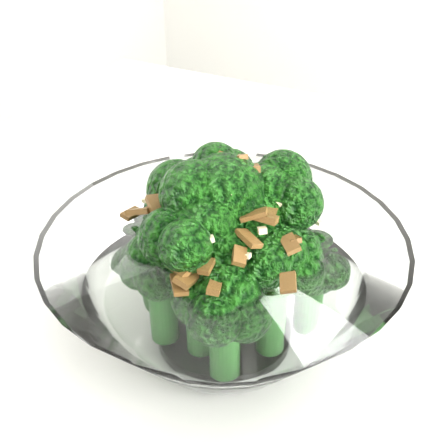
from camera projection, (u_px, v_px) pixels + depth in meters
The scene contains 1 object.
broccoli_dish at pixel (224, 275), 0.42m from camera, with size 0.24×0.24×0.15m.
Camera 1 is at (0.03, -0.34, 1.07)m, focal length 50.00 mm.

